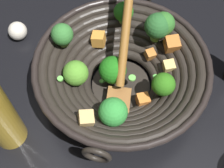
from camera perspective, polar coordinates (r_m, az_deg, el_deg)
name	(u,v)px	position (r m, az deg, el deg)	size (l,w,h in m)	color
ground_plane	(121,87)	(0.71, 1.65, -0.48)	(4.00, 4.00, 0.00)	black
wok	(122,70)	(0.65, 1.81, 2.54)	(0.37, 0.40, 0.24)	black
garlic_bulb	(18,31)	(0.80, -17.07, 9.36)	(0.05, 0.05, 0.05)	silver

